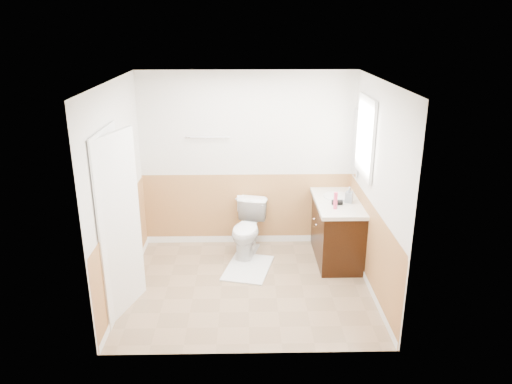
{
  "coord_description": "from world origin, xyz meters",
  "views": [
    {
      "loc": [
        -0.02,
        -5.35,
        3.13
      ],
      "look_at": [
        0.1,
        0.25,
        1.15
      ],
      "focal_mm": 34.33,
      "sensor_mm": 36.0,
      "label": 1
    }
  ],
  "objects_px": {
    "toilet": "(248,229)",
    "bath_mat": "(248,268)",
    "soap_dispenser": "(349,195)",
    "vanity_cabinet": "(337,232)",
    "lotion_bottle": "(336,201)"
  },
  "relations": [
    {
      "from": "toilet",
      "to": "soap_dispenser",
      "type": "height_order",
      "value": "soap_dispenser"
    },
    {
      "from": "lotion_bottle",
      "to": "soap_dispenser",
      "type": "distance_m",
      "value": 0.32
    },
    {
      "from": "toilet",
      "to": "bath_mat",
      "type": "relative_size",
      "value": 0.93
    },
    {
      "from": "lotion_bottle",
      "to": "toilet",
      "type": "bearing_deg",
      "value": 157.61
    },
    {
      "from": "bath_mat",
      "to": "vanity_cabinet",
      "type": "relative_size",
      "value": 0.73
    },
    {
      "from": "vanity_cabinet",
      "to": "bath_mat",
      "type": "bearing_deg",
      "value": -167.07
    },
    {
      "from": "bath_mat",
      "to": "soap_dispenser",
      "type": "relative_size",
      "value": 3.82
    },
    {
      "from": "lotion_bottle",
      "to": "soap_dispenser",
      "type": "xyz_separation_m",
      "value": [
        0.22,
        0.23,
        -0.01
      ]
    },
    {
      "from": "toilet",
      "to": "lotion_bottle",
      "type": "relative_size",
      "value": 3.39
    },
    {
      "from": "vanity_cabinet",
      "to": "soap_dispenser",
      "type": "xyz_separation_m",
      "value": [
        0.12,
        -0.06,
        0.55
      ]
    },
    {
      "from": "lotion_bottle",
      "to": "soap_dispenser",
      "type": "bearing_deg",
      "value": 46.34
    },
    {
      "from": "lotion_bottle",
      "to": "soap_dispenser",
      "type": "height_order",
      "value": "lotion_bottle"
    },
    {
      "from": "bath_mat",
      "to": "vanity_cabinet",
      "type": "distance_m",
      "value": 1.31
    },
    {
      "from": "vanity_cabinet",
      "to": "lotion_bottle",
      "type": "relative_size",
      "value": 5.0
    },
    {
      "from": "toilet",
      "to": "vanity_cabinet",
      "type": "height_order",
      "value": "vanity_cabinet"
    }
  ]
}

